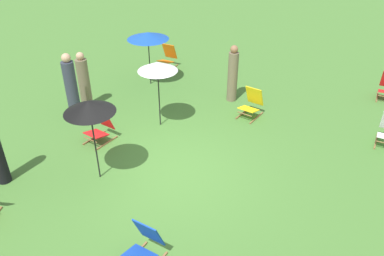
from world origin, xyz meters
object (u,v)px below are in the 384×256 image
Objects in this scene: deckchair_0 at (144,246)px; person_0 at (84,82)px; deckchair_8 at (168,57)px; person_3 at (233,75)px; umbrella_2 at (89,107)px; deckchair_4 at (251,104)px; person_2 at (72,90)px; umbrella_0 at (148,36)px; deckchair_3 at (100,128)px; umbrella_1 at (158,67)px.

person_0 reaches higher than deckchair_0.
deckchair_8 is (-3.42, 7.78, 0.00)m from deckchair_0.
person_3 is at bearing 102.50° from deckchair_0.
deckchair_8 is at bearing -69.51° from person_3.
umbrella_2 reaches higher than person_3.
deckchair_8 is 0.49× the size of person_3.
deckchair_4 and deckchair_8 have the same top height.
person_2 reaches higher than deckchair_8.
deckchair_0 is at bearing -80.26° from deckchair_4.
umbrella_0 reaches higher than person_0.
deckchair_3 is 1.98m from person_0.
umbrella_0 reaches higher than deckchair_3.
deckchair_4 is at bearing -11.87° from umbrella_0.
deckchair_0 is at bearing 89.68° from person_2.
deckchair_8 is 0.46× the size of umbrella_1.
deckchair_3 is at bearing 134.67° from person_0.
deckchair_3 is at bearing 142.51° from deckchair_0.
deckchair_0 is at bearing 133.58° from person_0.
deckchair_8 is 0.49× the size of umbrella_0.
deckchair_8 is 0.44× the size of umbrella_2.
deckchair_8 is at bearing 102.60° from umbrella_2.
deckchair_0 is 0.50× the size of person_0.
umbrella_1 is (-1.84, 4.12, 1.31)m from deckchair_0.
deckchair_3 is 0.99× the size of deckchair_4.
umbrella_1 reaches higher than umbrella_0.
person_3 is (-0.54, 6.27, 0.45)m from deckchair_0.
umbrella_1 is 0.95× the size of umbrella_2.
deckchair_3 is 4.13m from deckchair_4.
deckchair_3 is at bearing 122.98° from umbrella_2.
deckchair_3 is 0.44× the size of person_2.
umbrella_0 reaches higher than deckchair_0.
deckchair_8 is 4.20m from umbrella_1.
person_0 is (-1.40, 1.33, 0.41)m from deckchair_3.
deckchair_0 is 5.98m from person_0.
deckchair_4 is 4.74m from person_0.
person_3 is at bearing -152.60° from person_0.
deckchair_0 is 6.31m from person_3.
deckchair_0 and deckchair_8 have the same top height.
person_2 is at bearing 137.93° from umbrella_2.
umbrella_1 reaches higher than person_0.
person_2 is at bearing -163.17° from umbrella_1.
deckchair_0 is 0.43× the size of person_2.
deckchair_4 is 0.49× the size of umbrella_0.
deckchair_3 is 1.47m from person_2.
umbrella_1 is 0.94× the size of person_2.
deckchair_0 is 8.50m from deckchair_8.
deckchair_3 is at bearing 104.22° from person_2.
umbrella_0 is 2.90m from person_3.
deckchair_3 is 0.49× the size of person_3.
person_3 is (1.30, 2.15, -0.86)m from umbrella_1.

